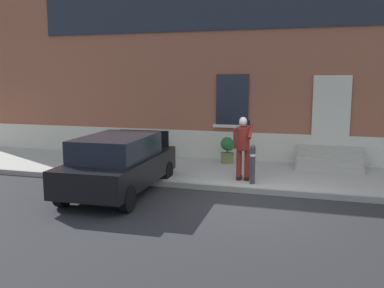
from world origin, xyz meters
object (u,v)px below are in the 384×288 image
planter_charcoal (155,145)px  planter_olive (227,149)px  bollard_far_left (111,155)px  person_on_phone (243,144)px  bollard_near_person (253,163)px  hatchback_car_black (119,163)px

planter_charcoal → planter_olive: same height
planter_charcoal → planter_olive: 2.59m
bollard_far_left → person_on_phone: (3.82, 0.28, 0.44)m
planter_olive → bollard_near_person: bearing=-64.4°
hatchback_car_black → planter_olive: size_ratio=4.80×
hatchback_car_black → bollard_far_left: size_ratio=3.95×
bollard_near_person → bollard_far_left: (-4.13, 0.00, 0.00)m
bollard_near_person → planter_olive: 2.83m
planter_charcoal → planter_olive: size_ratio=1.00×
bollard_near_person → bollard_far_left: same height
bollard_near_person → planter_charcoal: bollard_near_person is taller
hatchback_car_black → planter_olive: (1.95, 3.93, -0.18)m
bollard_near_person → planter_olive: (-1.22, 2.55, -0.11)m
hatchback_car_black → planter_olive: hatchback_car_black is taller
planter_charcoal → planter_olive: (2.59, -0.06, 0.00)m
planter_charcoal → person_on_phone: bearing=-33.6°
planter_charcoal → bollard_far_left: bearing=-96.9°
hatchback_car_black → planter_charcoal: (-0.64, 3.99, -0.18)m
planter_olive → bollard_far_left: bearing=-138.8°
hatchback_car_black → bollard_far_left: hatchback_car_black is taller
bollard_far_left → planter_charcoal: size_ratio=1.22×
person_on_phone → planter_charcoal: size_ratio=2.03×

